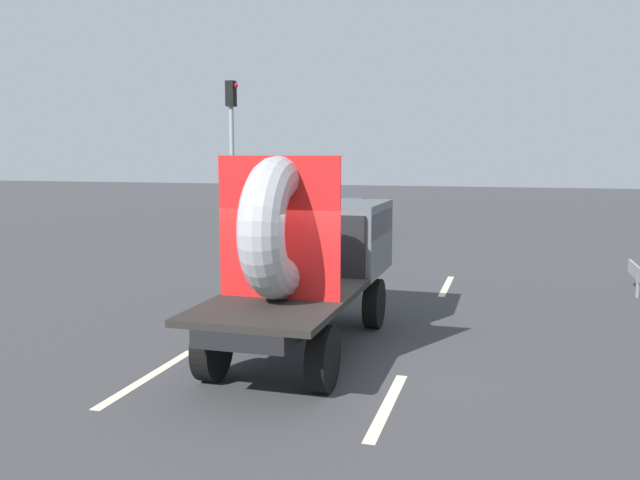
# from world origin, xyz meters

# --- Properties ---
(ground_plane) EXTENTS (120.00, 120.00, 0.00)m
(ground_plane) POSITION_xyz_m (0.00, 0.00, 0.00)
(ground_plane) COLOR #38383A
(flatbed_truck) EXTENTS (2.02, 5.72, 3.29)m
(flatbed_truck) POSITION_xyz_m (-0.28, 1.39, 1.65)
(flatbed_truck) COLOR black
(flatbed_truck) RESTS_ON ground_plane
(distant_sedan) EXTENTS (1.87, 4.37, 1.43)m
(distant_sedan) POSITION_xyz_m (-3.92, 17.48, 0.77)
(distant_sedan) COLOR black
(distant_sedan) RESTS_ON ground_plane
(traffic_light) EXTENTS (0.42, 0.36, 5.92)m
(traffic_light) POSITION_xyz_m (-6.74, 12.65, 3.85)
(traffic_light) COLOR gray
(traffic_light) RESTS_ON ground_plane
(lane_dash_left_near) EXTENTS (0.16, 2.71, 0.01)m
(lane_dash_left_near) POSITION_xyz_m (-2.10, -1.17, 0.00)
(lane_dash_left_near) COLOR beige
(lane_dash_left_near) RESTS_ON ground_plane
(lane_dash_left_far) EXTENTS (0.16, 2.66, 0.01)m
(lane_dash_left_far) POSITION_xyz_m (-2.10, 7.26, 0.00)
(lane_dash_left_far) COLOR beige
(lane_dash_left_far) RESTS_ON ground_plane
(lane_dash_right_near) EXTENTS (0.16, 2.46, 0.01)m
(lane_dash_right_near) POSITION_xyz_m (1.53, -1.30, 0.00)
(lane_dash_right_near) COLOR beige
(lane_dash_right_near) RESTS_ON ground_plane
(lane_dash_right_far) EXTENTS (0.16, 2.65, 0.01)m
(lane_dash_right_far) POSITION_xyz_m (1.53, 7.03, 0.00)
(lane_dash_right_far) COLOR beige
(lane_dash_right_far) RESTS_ON ground_plane
(oncoming_car) EXTENTS (1.59, 3.70, 1.21)m
(oncoming_car) POSITION_xyz_m (-5.84, 21.52, 0.65)
(oncoming_car) COLOR black
(oncoming_car) RESTS_ON ground_plane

